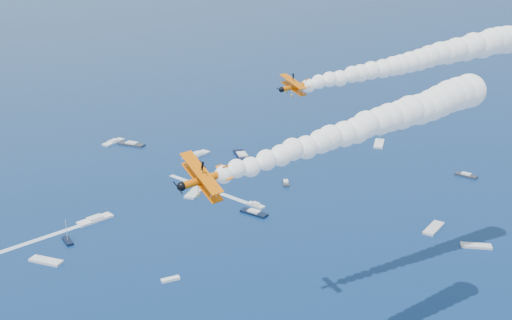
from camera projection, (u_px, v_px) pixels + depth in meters
name	position (u px, v px, depth m)	size (l,w,h in m)	color
biplane_lead	(295.00, 87.00, 119.77)	(6.64, 7.45, 4.49)	#D65C04
biplane_trail	(204.00, 179.00, 88.77)	(8.24, 9.25, 5.57)	#EE6505
smoke_trail_lead	(416.00, 60.00, 132.79)	(60.62, 13.53, 11.10)	white
smoke_trail_trail	(361.00, 128.00, 104.20)	(59.64, 18.90, 11.10)	white
spectator_boats	(162.00, 191.00, 213.17)	(221.29, 182.50, 0.70)	white
boat_wakes	(26.00, 207.00, 201.24)	(131.87, 86.87, 0.04)	white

